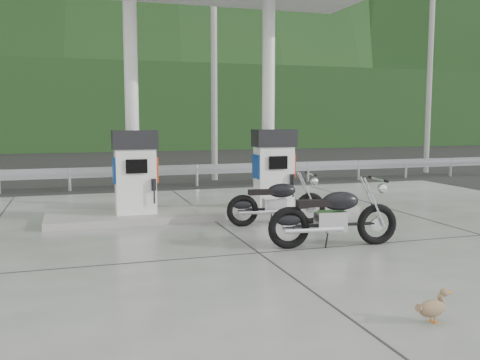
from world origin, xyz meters
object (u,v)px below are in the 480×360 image
object	(u,v)px
motorcycle_left	(277,203)
motorcycle_right	(334,217)
gas_pump_left	(135,172)
duck	(432,309)
gas_pump_right	(274,168)

from	to	relation	value
motorcycle_left	motorcycle_right	distance (m)	2.06
gas_pump_left	duck	bearing A→B (deg)	-70.92
gas_pump_left	motorcycle_left	xyz separation A→B (m)	(2.73, -1.40, -0.58)
gas_pump_left	motorcycle_right	xyz separation A→B (m)	(2.99, -3.44, -0.53)
gas_pump_right	duck	bearing A→B (deg)	-96.70
gas_pump_right	duck	distance (m)	7.01
gas_pump_left	duck	world-z (taller)	gas_pump_left
duck	motorcycle_left	bearing A→B (deg)	77.92
motorcycle_left	motorcycle_right	world-z (taller)	motorcycle_right
gas_pump_right	motorcycle_right	world-z (taller)	gas_pump_right
gas_pump_left	motorcycle_right	world-z (taller)	gas_pump_left
motorcycle_right	duck	size ratio (longest dim) A/B	5.07
motorcycle_left	duck	distance (m)	5.53
gas_pump_right	gas_pump_left	bearing A→B (deg)	180.00
gas_pump_left	gas_pump_right	world-z (taller)	same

